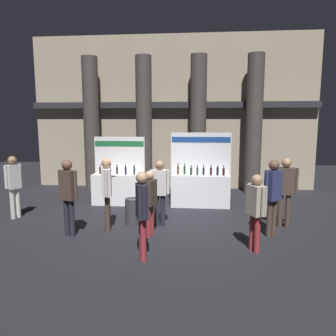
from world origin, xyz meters
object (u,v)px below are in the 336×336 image
visitor_0 (142,208)px  visitor_5 (107,187)px  visitor_4 (160,188)px  visitor_3 (256,206)px  visitor_8 (273,191)px  exhibitor_booth_0 (118,186)px  trash_bin (133,211)px  exhibitor_booth_1 (200,187)px  visitor_1 (14,182)px  visitor_6 (285,186)px  visitor_2 (68,191)px  visitor_7 (150,198)px

visitor_0 → visitor_5: visitor_5 is taller
visitor_4 → visitor_5: 1.35m
visitor_0 → visitor_3: (2.27, 0.64, -0.06)m
visitor_8 → exhibitor_booth_0: bearing=113.2°
visitor_4 → visitor_8: size_ratio=0.93×
trash_bin → exhibitor_booth_1: bearing=48.5°
exhibitor_booth_0 → visitor_8: bearing=-31.2°
trash_bin → exhibitor_booth_0: bearing=113.7°
exhibitor_booth_0 → visitor_1: 3.14m
visitor_1 → visitor_8: size_ratio=0.96×
visitor_6 → visitor_5: bearing=-163.0°
exhibitor_booth_0 → visitor_8: exhibitor_booth_0 is taller
exhibitor_booth_0 → visitor_4: 2.72m
exhibitor_booth_0 → visitor_4: exhibitor_booth_0 is taller
exhibitor_booth_0 → visitor_2: exhibitor_booth_0 is taller
visitor_7 → visitor_6: bearing=-57.5°
exhibitor_booth_1 → visitor_3: (1.12, -3.58, 0.37)m
visitor_4 → visitor_7: bearing=78.6°
visitor_0 → visitor_6: visitor_6 is taller
exhibitor_booth_1 → visitor_7: (-1.21, -2.88, 0.32)m
visitor_4 → visitor_7: visitor_4 is taller
exhibitor_booth_0 → visitor_6: bearing=-21.9°
visitor_2 → visitor_7: bearing=27.2°
visitor_7 → visitor_3: bearing=-90.2°
exhibitor_booth_1 → visitor_7: size_ratio=1.49×
exhibitor_booth_0 → visitor_2: 3.14m
visitor_2 → visitor_7: size_ratio=1.16×
visitor_3 → trash_bin: bearing=36.9°
exhibitor_booth_1 → visitor_2: 4.39m
exhibitor_booth_0 → visitor_7: (1.50, -2.90, 0.34)m
exhibitor_booth_0 → visitor_4: size_ratio=1.28×
visitor_4 → visitor_5: bearing=19.1°
exhibitor_booth_1 → visitor_8: size_ratio=1.28×
exhibitor_booth_0 → visitor_1: (-2.51, -1.84, 0.46)m
visitor_7 → visitor_8: (2.88, 0.25, 0.18)m
visitor_5 → visitor_6: visitor_5 is taller
visitor_8 → visitor_2: bearing=149.5°
visitor_6 → visitor_7: 3.48m
trash_bin → visitor_1: bearing=176.2°
visitor_0 → visitor_1: (-4.06, 2.40, -0.00)m
visitor_0 → visitor_5: bearing=15.5°
exhibitor_booth_1 → visitor_0: (-1.16, -4.22, 0.44)m
trash_bin → visitor_7: bearing=-54.9°
exhibitor_booth_1 → visitor_5: (-2.33, -2.56, 0.49)m
visitor_1 → visitor_2: visitor_2 is taller
visitor_1 → visitor_6: size_ratio=0.98×
visitor_7 → visitor_4: bearing=5.8°
visitor_4 → visitor_8: visitor_8 is taller
visitor_3 → visitor_6: (1.02, 1.66, 0.10)m
visitor_6 → visitor_8: visitor_8 is taller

